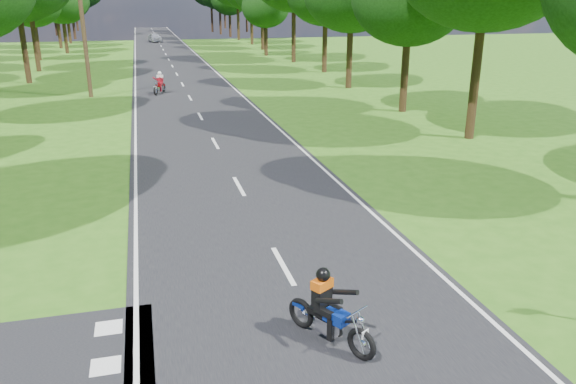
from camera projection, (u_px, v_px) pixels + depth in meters
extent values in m
plane|color=#2F6016|center=(307.00, 310.00, 11.15)|extent=(160.00, 160.00, 0.00)
cube|color=black|center=(169.00, 60.00, 56.91)|extent=(7.00, 140.00, 0.02)
cube|color=silver|center=(283.00, 265.00, 12.97)|extent=(0.12, 2.00, 0.01)
cube|color=silver|center=(239.00, 186.00, 18.46)|extent=(0.12, 2.00, 0.01)
cube|color=silver|center=(215.00, 143.00, 23.95)|extent=(0.12, 2.00, 0.01)
cube|color=silver|center=(200.00, 116.00, 29.45)|extent=(0.12, 2.00, 0.01)
cube|color=silver|center=(190.00, 98.00, 34.94)|extent=(0.12, 2.00, 0.01)
cube|color=silver|center=(182.00, 84.00, 40.43)|extent=(0.12, 2.00, 0.01)
cube|color=silver|center=(177.00, 74.00, 45.92)|extent=(0.12, 2.00, 0.01)
cube|color=silver|center=(172.00, 66.00, 51.41)|extent=(0.12, 2.00, 0.01)
cube|color=silver|center=(169.00, 60.00, 56.90)|extent=(0.12, 2.00, 0.01)
cube|color=silver|center=(166.00, 54.00, 62.40)|extent=(0.12, 2.00, 0.01)
cube|color=silver|center=(163.00, 50.00, 67.89)|extent=(0.12, 2.00, 0.01)
cube|color=silver|center=(161.00, 46.00, 73.38)|extent=(0.12, 2.00, 0.01)
cube|color=silver|center=(159.00, 43.00, 78.87)|extent=(0.12, 2.00, 0.01)
cube|color=silver|center=(158.00, 40.00, 84.36)|extent=(0.12, 2.00, 0.01)
cube|color=silver|center=(156.00, 37.00, 89.85)|extent=(0.12, 2.00, 0.01)
cube|color=silver|center=(155.00, 35.00, 95.34)|extent=(0.12, 2.00, 0.01)
cube|color=silver|center=(154.00, 33.00, 100.84)|extent=(0.12, 2.00, 0.01)
cube|color=silver|center=(153.00, 31.00, 106.33)|extent=(0.12, 2.00, 0.01)
cube|color=silver|center=(152.00, 30.00, 111.82)|extent=(0.12, 2.00, 0.01)
cube|color=silver|center=(151.00, 28.00, 117.31)|extent=(0.12, 2.00, 0.01)
cube|color=silver|center=(135.00, 60.00, 56.12)|extent=(0.10, 140.00, 0.01)
cube|color=silver|center=(201.00, 59.00, 57.68)|extent=(0.10, 140.00, 0.01)
cube|color=silver|center=(106.00, 366.00, 9.42)|extent=(0.50, 0.50, 0.01)
cube|color=silver|center=(109.00, 328.00, 10.52)|extent=(0.50, 0.50, 0.01)
cylinder|color=black|center=(25.00, 53.00, 40.47)|extent=(0.40, 0.40, 4.32)
cylinder|color=black|center=(35.00, 45.00, 47.21)|extent=(0.40, 0.40, 4.40)
cylinder|color=black|center=(38.00, 44.00, 55.95)|extent=(0.40, 0.40, 3.20)
ellipsoid|color=black|center=(32.00, 2.00, 54.67)|extent=(5.60, 5.60, 4.76)
cylinder|color=black|center=(66.00, 39.00, 63.14)|extent=(0.40, 0.40, 3.22)
ellipsoid|color=black|center=(61.00, 2.00, 61.85)|extent=(5.64, 5.64, 4.79)
cylinder|color=black|center=(59.00, 33.00, 69.81)|extent=(0.40, 0.40, 3.61)
cylinder|color=black|center=(70.00, 34.00, 77.21)|extent=(0.40, 0.40, 2.67)
ellipsoid|color=black|center=(66.00, 8.00, 76.14)|extent=(4.67, 4.67, 3.97)
cylinder|color=black|center=(74.00, 29.00, 85.47)|extent=(0.40, 0.40, 3.09)
ellipsoid|color=black|center=(71.00, 2.00, 84.23)|extent=(5.40, 5.40, 4.59)
cylinder|color=black|center=(84.00, 22.00, 91.43)|extent=(0.40, 0.40, 4.48)
cylinder|color=black|center=(82.00, 21.00, 99.46)|extent=(0.40, 0.40, 4.09)
cylinder|color=black|center=(474.00, 87.00, 24.19)|extent=(0.40, 0.40, 4.56)
cylinder|color=black|center=(404.00, 79.00, 30.27)|extent=(0.40, 0.40, 3.49)
cylinder|color=black|center=(349.00, 61.00, 38.40)|extent=(0.40, 0.40, 3.69)
cylinder|color=black|center=(325.00, 49.00, 46.75)|extent=(0.40, 0.40, 3.74)
cylinder|color=black|center=(294.00, 38.00, 54.09)|extent=(0.40, 0.40, 4.64)
cylinder|color=black|center=(266.00, 42.00, 60.69)|extent=(0.40, 0.40, 2.91)
ellipsoid|color=black|center=(266.00, 7.00, 59.52)|extent=(5.09, 5.09, 4.33)
cylinder|color=black|center=(263.00, 33.00, 67.66)|extent=(0.40, 0.40, 3.88)
cylinder|color=black|center=(252.00, 28.00, 75.44)|extent=(0.40, 0.40, 4.18)
cylinder|color=black|center=(238.00, 24.00, 83.50)|extent=(0.40, 0.40, 4.63)
cylinder|color=black|center=(230.00, 26.00, 90.35)|extent=(0.40, 0.40, 3.36)
cylinder|color=black|center=(220.00, 22.00, 96.72)|extent=(0.40, 0.40, 4.09)
cylinder|color=black|center=(212.00, 19.00, 103.65)|extent=(0.40, 0.40, 4.48)
cylinder|color=black|center=(77.00, 20.00, 107.89)|extent=(0.40, 0.40, 3.84)
cylinder|color=black|center=(225.00, 18.00, 116.53)|extent=(0.40, 0.40, 4.16)
cylinder|color=black|center=(56.00, 25.00, 93.74)|extent=(0.40, 0.40, 3.52)
cylinder|color=black|center=(247.00, 19.00, 104.13)|extent=(0.40, 0.40, 4.48)
cylinder|color=#382616|center=(84.00, 31.00, 34.05)|extent=(0.26, 0.26, 8.00)
imported|color=silver|center=(155.00, 38.00, 79.73)|extent=(2.15, 3.84, 1.23)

